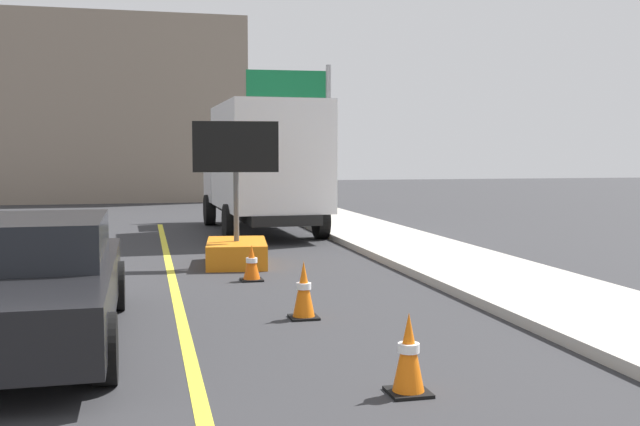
{
  "coord_description": "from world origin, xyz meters",
  "views": [
    {
      "loc": [
        -0.42,
        1.57,
        2.08
      ],
      "look_at": [
        0.84,
        6.86,
        1.65
      ],
      "focal_mm": 41.54,
      "sensor_mm": 36.0,
      "label": 1
    }
  ],
  "objects": [
    {
      "name": "arrow_board_trailer",
      "position": [
        1.25,
        15.43,
        0.48
      ],
      "size": [
        1.6,
        1.92,
        2.7
      ],
      "color": "orange",
      "rests_on": "ground"
    },
    {
      "name": "box_truck",
      "position": [
        2.63,
        21.04,
        1.82
      ],
      "size": [
        2.7,
        6.67,
        3.36
      ],
      "color": "black",
      "rests_on": "ground"
    },
    {
      "name": "pickup_car",
      "position": [
        -1.67,
        10.1,
        0.7
      ],
      "size": [
        1.97,
        5.02,
        1.38
      ],
      "color": "black",
      "rests_on": "ground"
    },
    {
      "name": "highway_guide_sign",
      "position": [
        4.72,
        25.34,
        3.42
      ],
      "size": [
        2.79,
        0.29,
        5.0
      ],
      "color": "gray",
      "rests_on": "ground"
    },
    {
      "name": "far_building_block",
      "position": [
        -3.21,
        37.11,
        4.05
      ],
      "size": [
        14.53,
        6.18,
        8.09
      ],
      "primitive_type": "cube",
      "color": "gray",
      "rests_on": "ground"
    },
    {
      "name": "traffic_cone_mid_lane",
      "position": [
        1.78,
        7.52,
        0.35
      ],
      "size": [
        0.36,
        0.36,
        0.72
      ],
      "color": "black",
      "rests_on": "ground"
    },
    {
      "name": "traffic_cone_far_lane",
      "position": [
        1.52,
        10.64,
        0.36
      ],
      "size": [
        0.36,
        0.36,
        0.73
      ],
      "color": "black",
      "rests_on": "ground"
    },
    {
      "name": "traffic_cone_curbside",
      "position": [
        1.27,
        13.6,
        0.29
      ],
      "size": [
        0.36,
        0.36,
        0.59
      ],
      "color": "black",
      "rests_on": "ground"
    }
  ]
}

